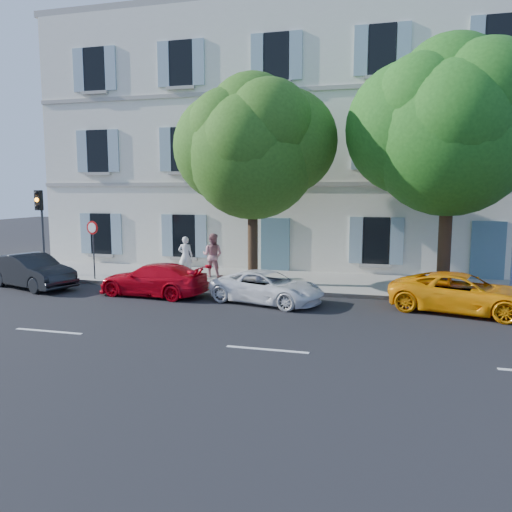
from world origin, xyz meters
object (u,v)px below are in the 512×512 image
(car_dark_sedan, at_px, (32,271))
(car_red_coupe, at_px, (153,279))
(pedestrian_b, at_px, (213,255))
(pedestrian_a, at_px, (186,256))
(car_white_coupe, at_px, (267,287))
(tree_right, at_px, (450,136))
(traffic_light, at_px, (40,214))
(road_sign, at_px, (93,237))
(car_yellow_supercar, at_px, (463,293))
(tree_left, at_px, (253,154))

(car_dark_sedan, relative_size, car_red_coupe, 1.00)
(car_red_coupe, height_order, pedestrian_b, pedestrian_b)
(pedestrian_a, distance_m, pedestrian_b, 1.23)
(car_dark_sedan, distance_m, pedestrian_b, 7.02)
(car_red_coupe, distance_m, car_white_coupe, 4.21)
(car_red_coupe, height_order, tree_right, tree_right)
(traffic_light, height_order, pedestrian_b, traffic_light)
(road_sign, bearing_deg, traffic_light, 172.32)
(car_yellow_supercar, bearing_deg, road_sign, 98.23)
(tree_left, distance_m, road_sign, 7.28)
(road_sign, bearing_deg, car_red_coupe, -25.85)
(traffic_light, bearing_deg, car_yellow_supercar, -6.44)
(car_yellow_supercar, bearing_deg, car_white_coupe, 107.01)
(pedestrian_b, bearing_deg, car_red_coupe, 74.50)
(tree_right, distance_m, pedestrian_a, 11.18)
(pedestrian_b, bearing_deg, road_sign, 22.23)
(car_white_coupe, relative_size, traffic_light, 1.07)
(road_sign, bearing_deg, car_dark_sedan, -136.74)
(traffic_light, bearing_deg, car_red_coupe, -18.33)
(car_red_coupe, bearing_deg, tree_right, 108.27)
(traffic_light, xyz_separation_m, pedestrian_a, (5.97, 1.38, -1.77))
(pedestrian_b, bearing_deg, tree_right, 175.20)
(tree_right, bearing_deg, road_sign, -176.91)
(car_dark_sedan, relative_size, pedestrian_a, 2.40)
(tree_right, xyz_separation_m, pedestrian_a, (-10.15, 1.02, -4.58))
(car_yellow_supercar, distance_m, road_sign, 13.91)
(tree_left, bearing_deg, tree_right, 0.05)
(car_dark_sedan, bearing_deg, car_yellow_supercar, -70.75)
(car_red_coupe, bearing_deg, car_dark_sedan, -86.19)
(car_red_coupe, xyz_separation_m, tree_left, (3.03, 2.39, 4.50))
(pedestrian_a, bearing_deg, tree_left, 150.52)
(car_dark_sedan, relative_size, car_white_coupe, 1.03)
(car_white_coupe, xyz_separation_m, road_sign, (-7.67, 1.77, 1.32))
(road_sign, bearing_deg, pedestrian_b, 20.77)
(car_red_coupe, relative_size, car_yellow_supercar, 0.92)
(car_yellow_supercar, relative_size, tree_left, 0.56)
(car_red_coupe, xyz_separation_m, car_white_coupe, (4.21, -0.10, -0.05))
(traffic_light, bearing_deg, road_sign, -7.68)
(car_white_coupe, relative_size, pedestrian_b, 2.11)
(car_red_coupe, height_order, pedestrian_a, pedestrian_a)
(car_white_coupe, height_order, car_yellow_supercar, car_yellow_supercar)
(traffic_light, bearing_deg, tree_right, 1.28)
(car_white_coupe, distance_m, tree_left, 5.32)
(tree_left, bearing_deg, car_yellow_supercar, -16.90)
(car_white_coupe, bearing_deg, tree_right, -51.26)
(tree_right, bearing_deg, pedestrian_a, 174.28)
(car_red_coupe, xyz_separation_m, pedestrian_a, (-0.19, 3.42, 0.40))
(car_dark_sedan, bearing_deg, traffic_light, 46.06)
(car_yellow_supercar, xyz_separation_m, pedestrian_b, (-9.29, 3.20, 0.46))
(road_sign, height_order, pedestrian_b, road_sign)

